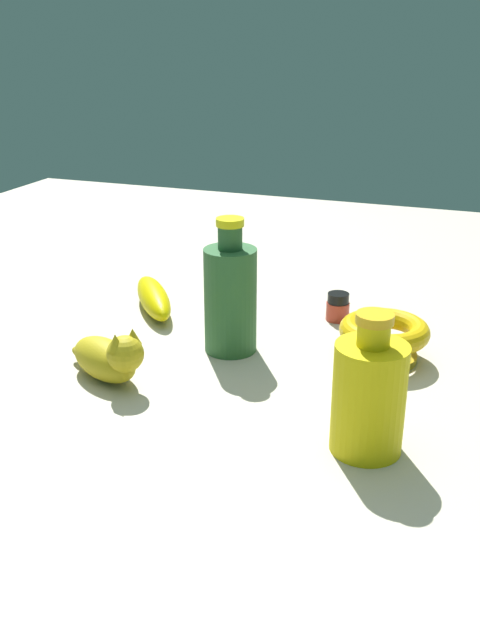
{
  "coord_description": "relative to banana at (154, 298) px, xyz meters",
  "views": [
    {
      "loc": [
        -0.86,
        -0.32,
        0.43
      ],
      "look_at": [
        0.0,
        0.0,
        0.05
      ],
      "focal_mm": 40.0,
      "sensor_mm": 36.0,
      "label": 1
    }
  ],
  "objects": [
    {
      "name": "ground",
      "position": [
        -0.12,
        -0.19,
        -0.02
      ],
      "size": [
        2.0,
        2.0,
        0.0
      ],
      "primitive_type": "plane",
      "color": "#BCB29E"
    },
    {
      "name": "bowl",
      "position": [
        -0.06,
        -0.39,
        0.01
      ],
      "size": [
        0.13,
        0.13,
        0.06
      ],
      "color": "#B8981B",
      "rests_on": "ground"
    },
    {
      "name": "banana",
      "position": [
        0.0,
        0.0,
        0.0
      ],
      "size": [
        0.17,
        0.14,
        0.04
      ],
      "primitive_type": "ellipsoid",
      "rotation": [
        0.0,
        0.0,
        0.64
      ],
      "color": "#CCB804",
      "rests_on": "ground"
    },
    {
      "name": "nail_polish_jar",
      "position": [
        0.06,
        -0.29,
        -0.0
      ],
      "size": [
        0.04,
        0.04,
        0.04
      ],
      "color": "#B43424",
      "rests_on": "ground"
    },
    {
      "name": "cat_figurine",
      "position": [
        -0.25,
        -0.06,
        0.01
      ],
      "size": [
        0.1,
        0.14,
        0.08
      ],
      "color": "#B49D18",
      "rests_on": "ground"
    },
    {
      "name": "bottle_short",
      "position": [
        -0.29,
        -0.41,
        0.05
      ],
      "size": [
        0.08,
        0.08,
        0.16
      ],
      "color": "#D7C00C",
      "rests_on": "ground"
    },
    {
      "name": "bottle_tall",
      "position": [
        -0.1,
        -0.17,
        0.06
      ],
      "size": [
        0.07,
        0.07,
        0.19
      ],
      "color": "#285A2F",
      "rests_on": "ground"
    }
  ]
}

